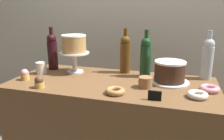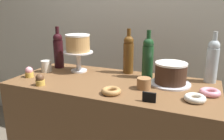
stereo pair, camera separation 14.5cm
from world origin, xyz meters
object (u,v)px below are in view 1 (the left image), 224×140
at_px(white_layer_cake, 74,44).
at_px(donut_sugar, 197,95).
at_px(wine_bottle_clear, 207,58).
at_px(wine_bottle_green, 146,56).
at_px(chocolate_round_cake, 170,71).
at_px(donut_maple, 115,91).
at_px(cupcake_strawberry, 25,75).
at_px(cake_stand_pedestal, 75,59).
at_px(coffee_cup_ceramic, 41,68).
at_px(cupcake_chocolate, 39,82).
at_px(cookie_stack, 145,82).
at_px(donut_pink, 209,89).
at_px(price_sign_chalkboard, 155,96).
at_px(wine_bottle_amber, 125,53).
at_px(wine_bottle_dark_red, 52,51).

xyz_separation_m(white_layer_cake, donut_sugar, (0.84, -0.25, -0.20)).
relative_size(wine_bottle_clear, wine_bottle_green, 1.00).
distance_m(chocolate_round_cake, donut_sugar, 0.28).
relative_size(white_layer_cake, wine_bottle_green, 0.54).
bearing_deg(donut_maple, cupcake_strawberry, 174.11).
bearing_deg(cake_stand_pedestal, coffee_cup_ceramic, -154.68).
xyz_separation_m(cake_stand_pedestal, wine_bottle_clear, (0.91, 0.11, 0.04)).
relative_size(cake_stand_pedestal, wine_bottle_green, 0.67).
bearing_deg(cupcake_chocolate, cookie_stack, 17.30).
bearing_deg(wine_bottle_clear, cupcake_chocolate, -153.82).
height_order(donut_pink, cookie_stack, cookie_stack).
bearing_deg(price_sign_chalkboard, wine_bottle_amber, 120.44).
bearing_deg(cupcake_chocolate, donut_maple, 4.79).
height_order(wine_bottle_clear, price_sign_chalkboard, wine_bottle_clear).
xyz_separation_m(wine_bottle_clear, donut_sugar, (-0.07, -0.37, -0.13)).
xyz_separation_m(wine_bottle_clear, donut_maple, (-0.51, -0.44, -0.13)).
xyz_separation_m(chocolate_round_cake, wine_bottle_amber, (-0.33, 0.14, 0.07)).
distance_m(wine_bottle_clear, wine_bottle_amber, 0.56).
bearing_deg(wine_bottle_dark_red, price_sign_chalkboard, -25.42).
distance_m(cake_stand_pedestal, price_sign_chalkboard, 0.73).
bearing_deg(wine_bottle_clear, donut_maple, -139.23).
height_order(wine_bottle_amber, donut_sugar, wine_bottle_amber).
bearing_deg(chocolate_round_cake, white_layer_cake, 176.82).
bearing_deg(cake_stand_pedestal, wine_bottle_amber, 16.16).
bearing_deg(wine_bottle_amber, chocolate_round_cake, -23.42).
xyz_separation_m(cupcake_chocolate, cookie_stack, (0.61, 0.19, -0.00)).
xyz_separation_m(donut_sugar, donut_pink, (0.07, 0.12, 0.00)).
distance_m(white_layer_cake, wine_bottle_clear, 0.92).
relative_size(cake_stand_pedestal, wine_bottle_clear, 0.67).
bearing_deg(cookie_stack, wine_bottle_clear, 38.46).
height_order(white_layer_cake, cupcake_strawberry, white_layer_cake).
distance_m(price_sign_chalkboard, coffee_cup_ceramic, 0.88).
distance_m(chocolate_round_cake, cupcake_chocolate, 0.81).
height_order(cupcake_chocolate, coffee_cup_ceramic, coffee_cup_ceramic).
relative_size(wine_bottle_green, donut_maple, 2.91).
bearing_deg(donut_maple, cookie_stack, 45.85).
distance_m(chocolate_round_cake, donut_maple, 0.41).
distance_m(white_layer_cake, price_sign_chalkboard, 0.75).
relative_size(wine_bottle_clear, cupcake_strawberry, 4.38).
xyz_separation_m(donut_pink, cookie_stack, (-0.36, -0.04, 0.02)).
distance_m(donut_sugar, cookie_stack, 0.30).
bearing_deg(white_layer_cake, cake_stand_pedestal, 0.00).
relative_size(chocolate_round_cake, wine_bottle_clear, 0.60).
xyz_separation_m(wine_bottle_dark_red, cookie_stack, (0.76, -0.22, -0.11)).
bearing_deg(donut_sugar, coffee_cup_ceramic, 171.93).
bearing_deg(price_sign_chalkboard, cookie_stack, 112.87).
relative_size(chocolate_round_cake, donut_maple, 1.75).
height_order(cake_stand_pedestal, coffee_cup_ceramic, cake_stand_pedestal).
distance_m(cupcake_strawberry, donut_sugar, 1.08).
relative_size(cookie_stack, coffee_cup_ceramic, 0.99).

